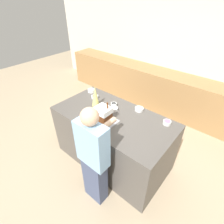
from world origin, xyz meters
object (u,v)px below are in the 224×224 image
object	(u,v)px
candy_bowl_near_tray_right	(139,109)
candy_bowl_beside_tree	(167,122)
candy_bowl_center_rear	(114,104)
decorative_tree	(95,96)
candy_bowl_front_corner	(91,90)
candy_bowl_far_right	(114,109)
baking_tray	(103,120)
candy_bowl_near_tray_left	(95,97)
gingerbread_house	(103,113)
person	(94,159)

from	to	relation	value
candy_bowl_near_tray_right	candy_bowl_beside_tree	xyz separation A→B (m)	(0.48, -0.03, 0.00)
candy_bowl_center_rear	decorative_tree	bearing A→B (deg)	-142.18
candy_bowl_front_corner	candy_bowl_far_right	bearing A→B (deg)	-15.16
baking_tray	candy_bowl_near_tray_left	world-z (taller)	candy_bowl_near_tray_left
gingerbread_house	candy_bowl_near_tray_left	distance (m)	0.66
baking_tray	decorative_tree	bearing A→B (deg)	149.96
gingerbread_house	candy_bowl_far_right	world-z (taller)	gingerbread_house
candy_bowl_far_right	person	size ratio (longest dim) A/B	0.08
candy_bowl_center_rear	candy_bowl_near_tray_left	world-z (taller)	candy_bowl_center_rear
candy_bowl_center_rear	candy_bowl_far_right	bearing A→B (deg)	-48.76
decorative_tree	gingerbread_house	bearing A→B (deg)	-29.99
baking_tray	candy_bowl_beside_tree	size ratio (longest dim) A/B	3.61
candy_bowl_front_corner	candy_bowl_near_tray_left	distance (m)	0.24
candy_bowl_front_corner	person	world-z (taller)	person
baking_tray	candy_bowl_near_tray_right	bearing A→B (deg)	64.46
baking_tray	candy_bowl_far_right	size ratio (longest dim) A/B	3.36
person	candy_bowl_front_corner	bearing A→B (deg)	136.68
gingerbread_house	candy_bowl_beside_tree	bearing A→B (deg)	34.52
person	baking_tray	bearing A→B (deg)	120.46
decorative_tree	candy_bowl_near_tray_left	xyz separation A→B (m)	(-0.18, 0.16, -0.15)
decorative_tree	person	distance (m)	1.02
person	candy_bowl_center_rear	bearing A→B (deg)	115.38
decorative_tree	candy_bowl_near_tray_left	bearing A→B (deg)	138.67
candy_bowl_center_rear	candy_bowl_near_tray_right	world-z (taller)	candy_bowl_center_rear
baking_tray	decorative_tree	distance (m)	0.45
candy_bowl_far_right	candy_bowl_center_rear	bearing A→B (deg)	131.24
decorative_tree	candy_bowl_center_rear	bearing A→B (deg)	37.82
decorative_tree	candy_bowl_beside_tree	xyz separation A→B (m)	(1.10, 0.30, -0.15)
candy_bowl_near_tray_left	person	size ratio (longest dim) A/B	0.08
baking_tray	candy_bowl_beside_tree	distance (m)	0.90
gingerbread_house	candy_bowl_center_rear	size ratio (longest dim) A/B	2.99
decorative_tree	candy_bowl_near_tray_right	size ratio (longest dim) A/B	2.62
candy_bowl_center_rear	candy_bowl_near_tray_left	bearing A→B (deg)	-177.52
gingerbread_house	candy_bowl_near_tray_left	world-z (taller)	gingerbread_house
baking_tray	decorative_tree	size ratio (longest dim) A/B	1.15
gingerbread_house	candy_bowl_front_corner	bearing A→B (deg)	147.32
gingerbread_house	candy_bowl_front_corner	size ratio (longest dim) A/B	2.43
candy_bowl_near_tray_right	baking_tray	bearing A→B (deg)	-115.54
gingerbread_house	baking_tray	bearing A→B (deg)	-150.19
candy_bowl_far_right	candy_bowl_beside_tree	world-z (taller)	candy_bowl_beside_tree
candy_bowl_center_rear	candy_bowl_beside_tree	xyz separation A→B (m)	(0.87, 0.12, 0.00)
decorative_tree	candy_bowl_front_corner	xyz separation A→B (m)	(-0.39, 0.28, -0.15)
candy_bowl_front_corner	candy_bowl_near_tray_left	world-z (taller)	candy_bowl_front_corner
candy_bowl_far_right	candy_bowl_near_tray_left	world-z (taller)	candy_bowl_far_right
candy_bowl_far_right	person	bearing A→B (deg)	-66.93
candy_bowl_near_tray_left	candy_bowl_beside_tree	xyz separation A→B (m)	(1.28, 0.14, 0.01)
candy_bowl_far_right	candy_bowl_center_rear	xyz separation A→B (m)	(-0.08, 0.10, 0.00)
baking_tray	candy_bowl_far_right	world-z (taller)	candy_bowl_far_right
decorative_tree	candy_bowl_center_rear	world-z (taller)	decorative_tree
decorative_tree	person	world-z (taller)	person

